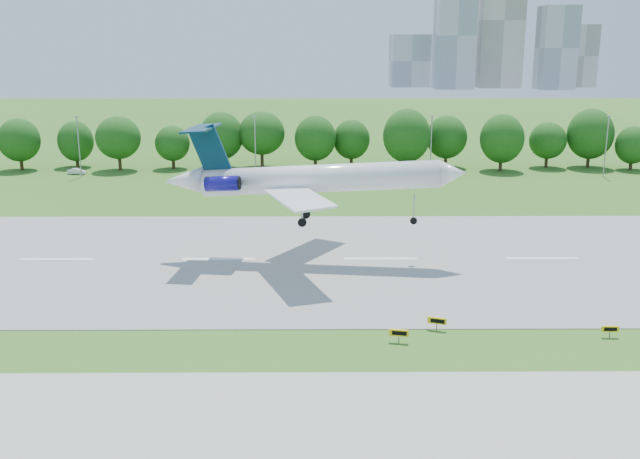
{
  "coord_description": "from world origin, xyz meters",
  "views": [
    {
      "loc": [
        -8.07,
        -59.2,
        25.66
      ],
      "look_at": [
        -7.55,
        18.0,
        5.64
      ],
      "focal_mm": 40.0,
      "sensor_mm": 36.0,
      "label": 1
    }
  ],
  "objects": [
    {
      "name": "service_vehicle_b",
      "position": [
        -10.51,
        73.56,
        0.55
      ],
      "size": [
        3.43,
        1.85,
        1.11
      ],
      "primitive_type": "imported",
      "rotation": [
        0.0,
        0.0,
        1.74
      ],
      "color": "white",
      "rests_on": "ground"
    },
    {
      "name": "tree_line",
      "position": [
        0.0,
        92.0,
        6.19
      ],
      "size": [
        288.4,
        8.4,
        10.4
      ],
      "color": "#382314",
      "rests_on": "ground"
    },
    {
      "name": "runway",
      "position": [
        0.0,
        25.0,
        0.04
      ],
      "size": [
        400.0,
        45.0,
        0.08
      ],
      "primitive_type": "cube",
      "color": "gray",
      "rests_on": "ground"
    },
    {
      "name": "ground",
      "position": [
        0.0,
        0.0,
        0.0
      ],
      "size": [
        600.0,
        600.0,
        0.0
      ],
      "primitive_type": "plane",
      "color": "#2A5E18",
      "rests_on": "ground"
    },
    {
      "name": "taxiway",
      "position": [
        0.0,
        -18.0,
        0.04
      ],
      "size": [
        400.0,
        23.0,
        0.08
      ],
      "primitive_type": "cube",
      "color": "#ADADA8",
      "rests_on": "ground"
    },
    {
      "name": "service_vehicle_a",
      "position": [
        -56.98,
        85.14,
        0.6
      ],
      "size": [
        3.75,
        1.55,
        1.21
      ],
      "primitive_type": "imported",
      "rotation": [
        0.0,
        0.0,
        1.5
      ],
      "color": "silver",
      "rests_on": "ground"
    },
    {
      "name": "taxi_sign_left",
      "position": [
        3.18,
        2.39,
        0.91
      ],
      "size": [
        1.73,
        0.76,
        1.24
      ],
      "rotation": [
        0.0,
        0.0,
        -0.33
      ],
      "color": "gray",
      "rests_on": "ground"
    },
    {
      "name": "light_poles",
      "position": [
        -2.5,
        82.0,
        6.34
      ],
      "size": [
        175.9,
        0.25,
        12.19
      ],
      "color": "gray",
      "rests_on": "ground"
    },
    {
      "name": "skyline",
      "position": [
        100.16,
        390.61,
        30.46
      ],
      "size": [
        127.0,
        52.0,
        80.0
      ],
      "color": "#B2B2B7",
      "rests_on": "ground"
    },
    {
      "name": "taxi_sign_right",
      "position": [
        18.57,
        0.6,
        0.8
      ],
      "size": [
        1.55,
        0.24,
        1.09
      ],
      "rotation": [
        0.0,
        0.0,
        -0.03
      ],
      "color": "gray",
      "rests_on": "ground"
    },
    {
      "name": "taxi_sign_centre",
      "position": [
        -0.67,
        -0.42,
        0.9
      ],
      "size": [
        1.74,
        0.56,
        1.22
      ],
      "rotation": [
        0.0,
        0.0,
        -0.21
      ],
      "color": "gray",
      "rests_on": "ground"
    },
    {
      "name": "airliner",
      "position": [
        -9.33,
        25.18,
        10.19
      ],
      "size": [
        36.3,
        26.27,
        11.89
      ],
      "rotation": [
        0.0,
        -0.06,
        -0.1
      ],
      "color": "white",
      "rests_on": "ground"
    }
  ]
}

